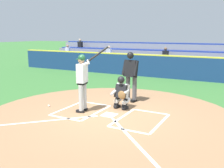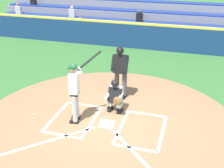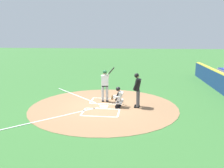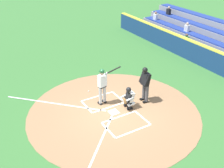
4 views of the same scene
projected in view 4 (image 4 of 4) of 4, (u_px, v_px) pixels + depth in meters
ground_plane at (114, 112)px, 12.97m from camera, size 120.00×120.00×0.00m
dirt_circle at (114, 112)px, 12.97m from camera, size 8.00×8.00×0.01m
home_plate_and_chalk at (97, 118)px, 12.57m from camera, size 7.93×4.91×0.01m
batter at (103, 84)px, 13.12m from camera, size 0.86×0.85×2.13m
catcher at (129, 97)px, 13.01m from camera, size 0.59×0.65×1.13m
plate_umpire at (145, 82)px, 13.31m from camera, size 0.60×0.45×1.86m
baseball at (89, 91)px, 14.63m from camera, size 0.07×0.07×0.07m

